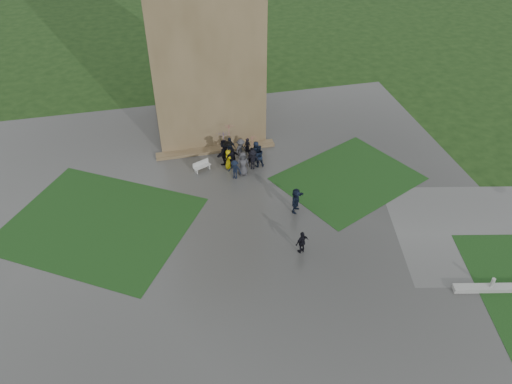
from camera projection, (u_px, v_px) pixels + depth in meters
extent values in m
plane|color=black|center=(245.00, 246.00, 29.73)|extent=(120.00, 120.00, 0.00)
cube|color=#383836|center=(238.00, 224.00, 31.27)|extent=(34.00, 34.00, 0.02)
cube|color=#143512|center=(99.00, 223.00, 31.30)|extent=(14.10, 13.46, 0.01)
cube|color=#143512|center=(348.00, 179.00, 35.06)|extent=(11.12, 10.15, 0.01)
cube|color=brown|center=(200.00, 13.00, 35.75)|extent=(8.00, 8.00, 18.00)
cube|color=brown|center=(216.00, 150.00, 37.81)|extent=(9.00, 0.80, 0.22)
cylinder|color=gray|center=(492.00, 284.00, 26.76)|extent=(0.20, 0.20, 0.90)
cube|color=#B9B8B3|center=(202.00, 166.00, 35.59)|extent=(1.33, 0.88, 0.05)
cube|color=#B9B8B3|center=(196.00, 171.00, 35.47)|extent=(0.20, 0.34, 0.36)
cube|color=#B9B8B3|center=(208.00, 166.00, 35.96)|extent=(0.20, 0.34, 0.36)
cube|color=#B9B8B3|center=(201.00, 163.00, 35.59)|extent=(1.19, 0.56, 0.34)
imported|color=black|center=(252.00, 157.00, 35.93)|extent=(0.82, 0.69, 1.47)
imported|color=black|center=(256.00, 151.00, 36.51)|extent=(0.72, 0.86, 1.51)
imported|color=black|center=(247.00, 147.00, 36.92)|extent=(0.63, 0.63, 1.47)
imported|color=#3B3A3F|center=(241.00, 149.00, 36.51)|extent=(1.18, 1.13, 1.67)
imported|color=black|center=(230.00, 147.00, 36.87)|extent=(1.06, 0.90, 1.57)
imported|color=black|center=(224.00, 152.00, 36.02)|extent=(1.40, 1.88, 1.93)
imported|color=gold|center=(228.00, 159.00, 35.65)|extent=(0.69, 0.85, 1.51)
imported|color=black|center=(233.00, 158.00, 35.55)|extent=(1.14, 0.81, 1.75)
imported|color=black|center=(235.00, 169.00, 34.67)|extent=(1.06, 0.93, 1.47)
imported|color=#3B3A3F|center=(243.00, 164.00, 34.93)|extent=(0.88, 0.60, 1.80)
imported|color=black|center=(253.00, 160.00, 35.54)|extent=(1.13, 0.79, 1.58)
imported|color=black|center=(258.00, 156.00, 35.76)|extent=(0.86, 0.51, 1.73)
imported|color=#CE556B|center=(252.00, 142.00, 35.15)|extent=(0.91, 0.91, 0.84)
imported|color=#59399E|center=(224.00, 138.00, 35.33)|extent=(1.04, 1.04, 0.95)
imported|color=black|center=(228.00, 145.00, 34.92)|extent=(0.65, 0.65, 0.57)
imported|color=#CE556B|center=(229.00, 131.00, 36.03)|extent=(1.01, 1.01, 0.93)
imported|color=black|center=(296.00, 200.00, 31.75)|extent=(1.43, 1.65, 1.75)
imported|color=black|center=(302.00, 242.00, 28.87)|extent=(1.01, 0.80, 1.52)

